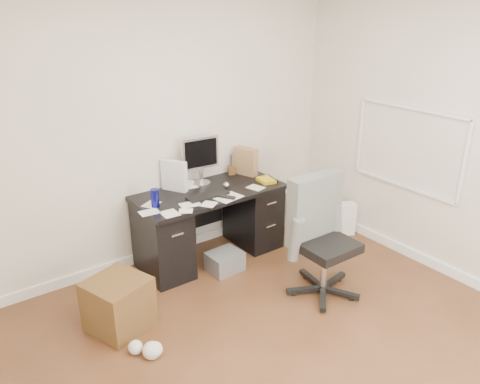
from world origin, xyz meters
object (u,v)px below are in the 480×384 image
object	(u,v)px
desk	(210,222)
lcd_monitor	(200,161)
wicker_basket	(119,304)
keyboard	(208,196)
office_chair	(326,239)
pc_tower	(292,208)

from	to	relation	value
desk	lcd_monitor	distance (m)	0.64
lcd_monitor	wicker_basket	size ratio (longest dim) A/B	1.16
desk	wicker_basket	distance (m)	1.36
keyboard	wicker_basket	distance (m)	1.32
lcd_monitor	keyboard	bearing A→B (deg)	-106.79
desk	keyboard	xyz separation A→B (m)	(-0.10, -0.13, 0.36)
office_chair	wicker_basket	size ratio (longest dim) A/B	2.51
lcd_monitor	pc_tower	distance (m)	1.42
office_chair	pc_tower	xyz separation A→B (m)	(0.73, 1.25, -0.33)
desk	wicker_basket	xyz separation A→B (m)	(-1.24, -0.54, -0.18)
office_chair	pc_tower	distance (m)	1.48
pc_tower	wicker_basket	size ratio (longest dim) A/B	0.99
lcd_monitor	pc_tower	world-z (taller)	lcd_monitor
keyboard	wicker_basket	world-z (taller)	keyboard
keyboard	wicker_basket	bearing A→B (deg)	-158.63
desk	office_chair	distance (m)	1.27
lcd_monitor	office_chair	world-z (taller)	lcd_monitor
lcd_monitor	wicker_basket	distance (m)	1.66
desk	keyboard	distance (m)	0.40
desk	lcd_monitor	world-z (taller)	lcd_monitor
keyboard	office_chair	distance (m)	1.21
lcd_monitor	keyboard	distance (m)	0.43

